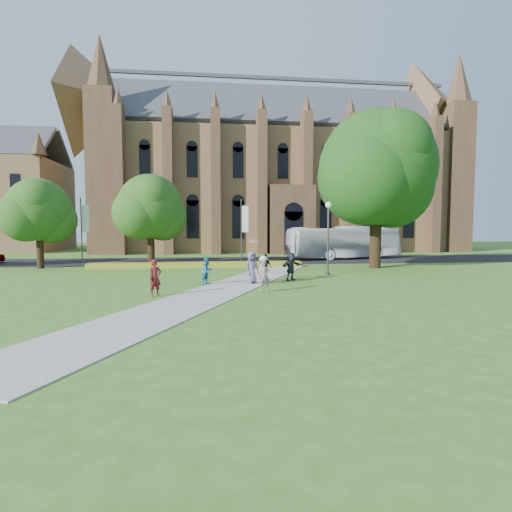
{
  "coord_description": "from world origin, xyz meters",
  "views": [
    {
      "loc": [
        -1.04,
        -21.22,
        3.36
      ],
      "look_at": [
        1.98,
        3.84,
        1.6
      ],
      "focal_mm": 28.0,
      "sensor_mm": 36.0,
      "label": 1
    }
  ],
  "objects": [
    {
      "name": "banner_pole_1",
      "position": [
        -11.89,
        15.2,
        3.39
      ],
      "size": [
        0.7,
        0.1,
        6.0
      ],
      "color": "#38383D",
      "rests_on": "ground"
    },
    {
      "name": "pedestrian_5",
      "position": [
        4.19,
        3.64,
        0.95
      ],
      "size": [
        1.71,
        1.35,
        1.81
      ],
      "primitive_type": "imported",
      "rotation": [
        0.0,
        0.0,
        0.56
      ],
      "color": "#212328",
      "rests_on": "footpath"
    },
    {
      "name": "pedestrian_6",
      "position": [
        1.86,
        -0.7,
        0.86
      ],
      "size": [
        0.62,
        0.42,
        1.65
      ],
      "primitive_type": "imported",
      "rotation": [
        0.0,
        0.0,
        0.05
      ],
      "color": "gray",
      "rests_on": "footpath"
    },
    {
      "name": "cathedral",
      "position": [
        10.0,
        39.73,
        12.98
      ],
      "size": [
        52.6,
        18.25,
        28.0
      ],
      "color": "brown",
      "rests_on": "ground"
    },
    {
      "name": "pedestrian_2",
      "position": [
        2.24,
        2.26,
        0.88
      ],
      "size": [
        1.09,
        1.25,
        1.68
      ],
      "primitive_type": "imported",
      "rotation": [
        0.0,
        0.0,
        1.04
      ],
      "color": "silver",
      "rests_on": "footpath"
    },
    {
      "name": "street_tree_0",
      "position": [
        -15.0,
        14.0,
        4.87
      ],
      "size": [
        5.2,
        5.2,
        7.5
      ],
      "color": "#332114",
      "rests_on": "ground"
    },
    {
      "name": "road",
      "position": [
        0.0,
        20.0,
        0.01
      ],
      "size": [
        160.0,
        10.0,
        0.02
      ],
      "primitive_type": "cube",
      "color": "black",
      "rests_on": "ground"
    },
    {
      "name": "ground",
      "position": [
        0.0,
        0.0,
        0.0
      ],
      "size": [
        160.0,
        160.0,
        0.0
      ],
      "primitive_type": "plane",
      "color": "#376C20",
      "rests_on": "ground"
    },
    {
      "name": "streetlamp",
      "position": [
        7.5,
        6.5,
        3.3
      ],
      "size": [
        0.44,
        0.44,
        5.24
      ],
      "color": "#38383D",
      "rests_on": "ground"
    },
    {
      "name": "large_tree",
      "position": [
        13.0,
        11.0,
        8.37
      ],
      "size": [
        9.6,
        9.6,
        13.2
      ],
      "color": "#332114",
      "rests_on": "ground"
    },
    {
      "name": "pedestrian_3",
      "position": [
        2.56,
        3.9,
        0.88
      ],
      "size": [
        1.06,
        0.83,
        1.68
      ],
      "primitive_type": "imported",
      "rotation": [
        0.0,
        0.0,
        0.5
      ],
      "color": "black",
      "rests_on": "footpath"
    },
    {
      "name": "tour_coach",
      "position": [
        13.68,
        20.77,
        1.8
      ],
      "size": [
        13.16,
        5.66,
        3.57
      ],
      "primitive_type": "imported",
      "rotation": [
        0.0,
        0.0,
        1.79
      ],
      "color": "white",
      "rests_on": "road"
    },
    {
      "name": "footpath",
      "position": [
        0.0,
        1.0,
        0.02
      ],
      "size": [
        15.58,
        28.54,
        0.04
      ],
      "primitive_type": "cube",
      "rotation": [
        0.0,
        0.0,
        -0.44
      ],
      "color": "#B2B2A8",
      "rests_on": "ground"
    },
    {
      "name": "street_tree_1",
      "position": [
        -6.0,
        14.5,
        5.22
      ],
      "size": [
        5.6,
        5.6,
        8.05
      ],
      "color": "#332114",
      "rests_on": "ground"
    },
    {
      "name": "flower_hedge",
      "position": [
        -2.0,
        13.2,
        0.23
      ],
      "size": [
        18.0,
        1.4,
        0.45
      ],
      "primitive_type": "cube",
      "color": "gold",
      "rests_on": "ground"
    },
    {
      "name": "banner_pole_0",
      "position": [
        2.11,
        15.2,
        3.39
      ],
      "size": [
        0.7,
        0.1,
        6.0
      ],
      "color": "#38383D",
      "rests_on": "ground"
    },
    {
      "name": "parasol",
      "position": [
        1.74,
        2.63,
        2.28
      ],
      "size": [
        0.91,
        0.91,
        0.66
      ],
      "primitive_type": "imported",
      "rotation": [
        0.0,
        0.0,
        -0.24
      ],
      "color": "#C78CAA",
      "rests_on": "pedestrian_4"
    },
    {
      "name": "pedestrian_4",
      "position": [
        1.56,
        2.53,
        1.0
      ],
      "size": [
        1.11,
        0.96,
        1.91
      ],
      "primitive_type": "imported",
      "rotation": [
        0.0,
        0.0,
        0.46
      ],
      "color": "slate",
      "rests_on": "footpath"
    },
    {
      "name": "pedestrian_0",
      "position": [
        -3.63,
        -1.33,
        0.93
      ],
      "size": [
        0.78,
        0.73,
        1.79
      ],
      "primitive_type": "imported",
      "rotation": [
        0.0,
        0.0,
        0.62
      ],
      "color": "maroon",
      "rests_on": "footpath"
    },
    {
      "name": "pedestrian_1",
      "position": [
        -1.1,
        2.43,
        0.84
      ],
      "size": [
        0.96,
        0.98,
        1.59
      ],
      "primitive_type": "imported",
      "rotation": [
        0.0,
        0.0,
        0.89
      ],
      "color": "#1C6D90",
      "rests_on": "footpath"
    }
  ]
}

